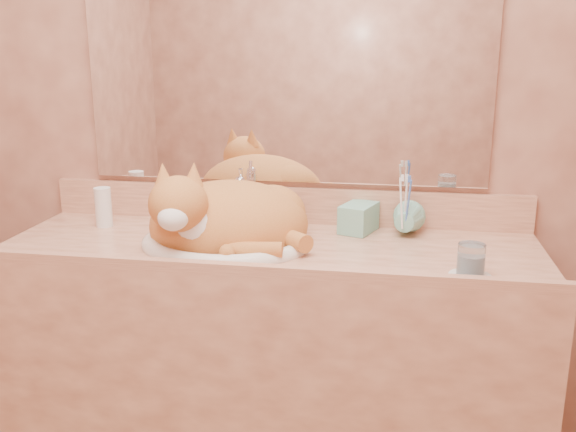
% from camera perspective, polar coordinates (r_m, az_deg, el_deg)
% --- Properties ---
extents(wall_back, '(2.40, 0.02, 2.50)m').
position_cam_1_polar(wall_back, '(2.10, -0.29, 10.16)').
color(wall_back, brown).
rests_on(wall_back, ground).
extents(vanity_counter, '(1.60, 0.55, 0.85)m').
position_cam_1_polar(vanity_counter, '(2.08, -1.59, -13.84)').
color(vanity_counter, '#9D5F46').
rests_on(vanity_counter, floor).
extents(mirror, '(1.30, 0.02, 0.80)m').
position_cam_1_polar(mirror, '(2.08, -0.35, 13.98)').
color(mirror, white).
rests_on(mirror, wall_back).
extents(sink_basin, '(0.58, 0.52, 0.15)m').
position_cam_1_polar(sink_basin, '(1.90, -5.60, -0.36)').
color(sink_basin, white).
rests_on(sink_basin, vanity_counter).
extents(faucet, '(0.09, 0.14, 0.18)m').
position_cam_1_polar(faucet, '(2.07, -4.25, 1.36)').
color(faucet, white).
rests_on(faucet, vanity_counter).
extents(cat, '(0.56, 0.50, 0.26)m').
position_cam_1_polar(cat, '(1.90, -5.76, -0.01)').
color(cat, '#B56329').
rests_on(cat, sink_basin).
extents(soap_dispenser, '(0.12, 0.12, 0.20)m').
position_cam_1_polar(soap_dispenser, '(1.97, 5.57, 0.94)').
color(soap_dispenser, '#75BBA5').
rests_on(soap_dispenser, vanity_counter).
extents(toothbrush_cup, '(0.12, 0.12, 0.10)m').
position_cam_1_polar(toothbrush_cup, '(1.98, 10.27, -0.74)').
color(toothbrush_cup, '#75BBA5').
rests_on(toothbrush_cup, vanity_counter).
extents(toothbrushes, '(0.03, 0.03, 0.20)m').
position_cam_1_polar(toothbrushes, '(1.96, 10.37, 1.33)').
color(toothbrushes, white).
rests_on(toothbrushes, toothbrush_cup).
extents(saucer, '(0.11, 0.11, 0.01)m').
position_cam_1_polar(saucer, '(1.71, 15.85, -5.21)').
color(saucer, silver).
rests_on(saucer, vanity_counter).
extents(water_glass, '(0.07, 0.07, 0.08)m').
position_cam_1_polar(water_glass, '(1.69, 15.96, -3.75)').
color(water_glass, silver).
rests_on(water_glass, saucer).
extents(lotion_bottle, '(0.05, 0.05, 0.13)m').
position_cam_1_polar(lotion_bottle, '(2.17, -16.09, 0.76)').
color(lotion_bottle, white).
rests_on(lotion_bottle, vanity_counter).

